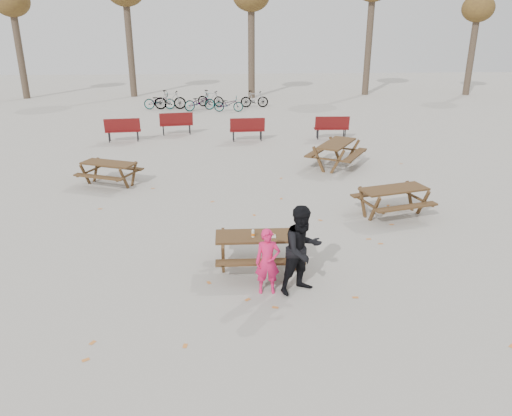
{
  "coord_description": "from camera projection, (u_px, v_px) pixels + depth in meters",
  "views": [
    {
      "loc": [
        -0.58,
        -9.51,
        5.02
      ],
      "look_at": [
        0.0,
        1.0,
        1.0
      ],
      "focal_mm": 35.0,
      "sensor_mm": 36.0,
      "label": 1
    }
  ],
  "objects": [
    {
      "name": "ground",
      "position": [
        259.0,
        268.0,
        10.69
      ],
      "size": [
        80.0,
        80.0,
        0.0
      ],
      "primitive_type": "plane",
      "color": "gray",
      "rests_on": "ground"
    },
    {
      "name": "adult",
      "position": [
        302.0,
        250.0,
        9.49
      ],
      "size": [
        1.08,
        1.0,
        1.77
      ],
      "primitive_type": "imported",
      "rotation": [
        0.0,
        0.0,
        0.5
      ],
      "color": "black",
      "rests_on": "ground"
    },
    {
      "name": "soda_bottle",
      "position": [
        253.0,
        234.0,
        10.3
      ],
      "size": [
        0.07,
        0.07,
        0.17
      ],
      "color": "silver",
      "rests_on": "main_picnic_table"
    },
    {
      "name": "main_picnic_table",
      "position": [
        259.0,
        243.0,
        10.48
      ],
      "size": [
        1.8,
        1.45,
        0.78
      ],
      "color": "#382414",
      "rests_on": "ground"
    },
    {
      "name": "picnic_table_north",
      "position": [
        110.0,
        174.0,
        15.91
      ],
      "size": [
        2.1,
        1.92,
        0.74
      ],
      "primitive_type": null,
      "rotation": [
        0.0,
        0.0,
        -0.38
      ],
      "color": "#382414",
      "rests_on": "ground"
    },
    {
      "name": "bread_roll",
      "position": [
        271.0,
        234.0,
        10.29
      ],
      "size": [
        0.14,
        0.06,
        0.05
      ],
      "primitive_type": "ellipsoid",
      "color": "tan",
      "rests_on": "food_tray"
    },
    {
      "name": "picnic_table_far",
      "position": [
        336.0,
        155.0,
        17.83
      ],
      "size": [
        2.47,
        2.61,
        0.88
      ],
      "primitive_type": null,
      "rotation": [
        0.0,
        0.0,
        1.04
      ],
      "color": "#382414",
      "rests_on": "ground"
    },
    {
      "name": "child",
      "position": [
        268.0,
        262.0,
        9.53
      ],
      "size": [
        0.49,
        0.32,
        1.32
      ],
      "primitive_type": "imported",
      "rotation": [
        0.0,
        0.0,
        0.02
      ],
      "color": "#DD1B57",
      "rests_on": "ground"
    },
    {
      "name": "park_bench_row",
      "position": [
        219.0,
        127.0,
        21.98
      ],
      "size": [
        10.67,
        2.08,
        1.03
      ],
      "color": "maroon",
      "rests_on": "ground"
    },
    {
      "name": "picnic_table_east",
      "position": [
        393.0,
        202.0,
        13.42
      ],
      "size": [
        2.13,
        1.9,
        0.78
      ],
      "primitive_type": null,
      "rotation": [
        0.0,
        0.0,
        0.28
      ],
      "color": "#382414",
      "rests_on": "ground"
    },
    {
      "name": "food_tray",
      "position": [
        271.0,
        236.0,
        10.31
      ],
      "size": [
        0.18,
        0.11,
        0.03
      ],
      "primitive_type": "cube",
      "color": "white",
      "rests_on": "main_picnic_table"
    },
    {
      "name": "bicycle_row",
      "position": [
        200.0,
        101.0,
        29.13
      ],
      "size": [
        7.32,
        2.56,
        1.1
      ],
      "color": "black",
      "rests_on": "ground"
    },
    {
      "name": "fallen_leaves",
      "position": [
        272.0,
        223.0,
        13.04
      ],
      "size": [
        11.0,
        11.0,
        0.01
      ],
      "primitive_type": null,
      "color": "#CC7431",
      "rests_on": "ground"
    }
  ]
}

